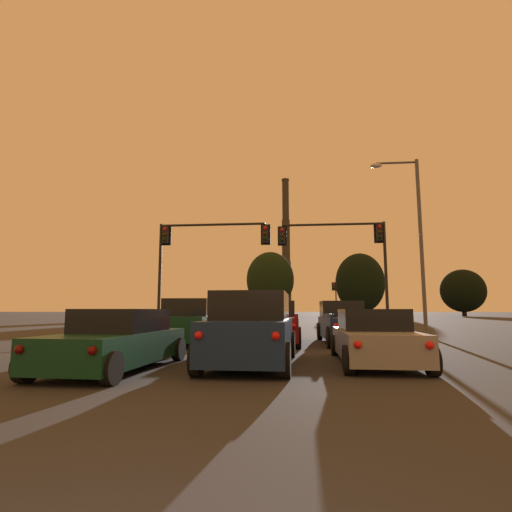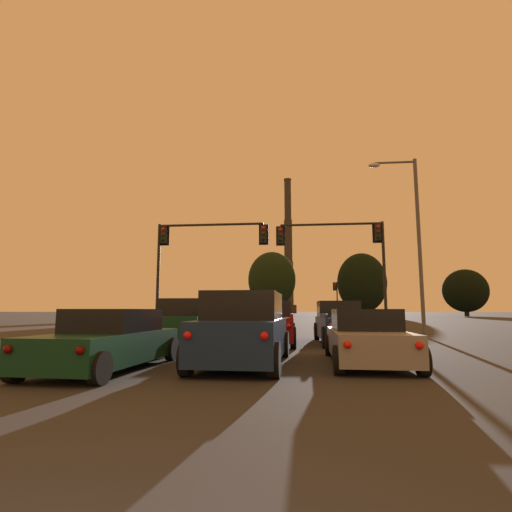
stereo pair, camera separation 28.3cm
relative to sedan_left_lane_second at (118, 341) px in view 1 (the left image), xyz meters
name	(u,v)px [view 1 (the left image)]	position (x,y,z in m)	size (l,w,h in m)	color
sedan_left_lane_second	(118,341)	(0.00, 0.00, 0.00)	(2.18, 4.77, 1.43)	#0F3823
sedan_right_lane_second	(374,338)	(6.30, 1.66, 0.00)	(2.06, 4.73, 1.43)	gray
suv_center_lane_second	(252,330)	(3.12, 1.10, 0.23)	(2.20, 4.94, 1.86)	navy
suv_left_lane_front	(191,322)	(-0.13, 7.18, 0.23)	(2.28, 4.97, 1.86)	#0F3823
pickup_truck_right_lane_front	(346,324)	(6.41, 8.37, 0.14)	(2.32, 5.55, 1.82)	navy
pickup_truck_center_lane_front	(273,324)	(3.29, 7.96, 0.14)	(2.28, 5.54, 1.82)	maroon
traffic_light_far_right	(335,295)	(10.23, 52.02, 3.03)	(0.78, 0.50, 5.63)	black
traffic_light_overhead_left	(196,248)	(-1.67, 13.87, 4.44)	(6.88, 0.50, 6.62)	black
traffic_light_overhead_right	(349,247)	(7.58, 15.25, 4.55)	(6.72, 0.50, 6.78)	black
street_lamp	(414,229)	(10.75, 12.77, 5.16)	(2.64, 0.36, 9.75)	#56565B
smokestack	(286,259)	(0.39, 167.58, 23.18)	(6.71, 6.71, 60.97)	#2B2722
treeline_far_left	(360,283)	(18.97, 83.30, 6.88)	(11.03, 9.93, 14.32)	black
treeline_right_mid	(270,280)	(-1.40, 81.38, 7.60)	(10.82, 9.74, 14.64)	black
treeline_center_left	(463,291)	(41.80, 84.63, 5.05)	(9.71, 8.74, 10.52)	black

